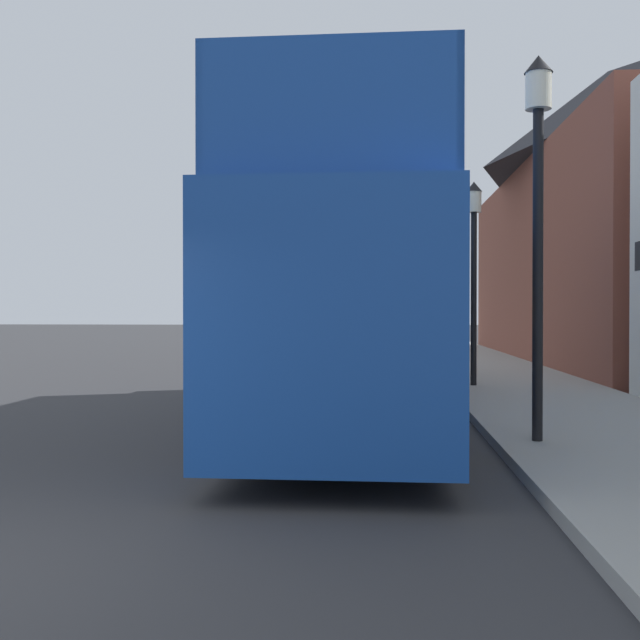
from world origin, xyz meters
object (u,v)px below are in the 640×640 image
(lamp_post_nearest, at_px, (538,176))
(lamp_post_second, at_px, (474,244))
(tour_bus, at_px, (353,301))
(parked_car_ahead_of_bus, at_px, (391,352))

(lamp_post_nearest, height_order, lamp_post_second, lamp_post_nearest)
(tour_bus, xyz_separation_m, lamp_post_nearest, (2.39, -2.60, 1.52))
(lamp_post_nearest, xyz_separation_m, lamp_post_second, (0.11, 7.06, -0.21))
(parked_car_ahead_of_bus, distance_m, lamp_post_second, 4.50)
(tour_bus, distance_m, lamp_post_nearest, 3.84)
(tour_bus, height_order, lamp_post_second, lamp_post_second)
(tour_bus, height_order, lamp_post_nearest, lamp_post_nearest)
(parked_car_ahead_of_bus, height_order, lamp_post_nearest, lamp_post_nearest)
(tour_bus, distance_m, parked_car_ahead_of_bus, 7.88)
(tour_bus, bearing_deg, parked_car_ahead_of_bus, 85.03)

